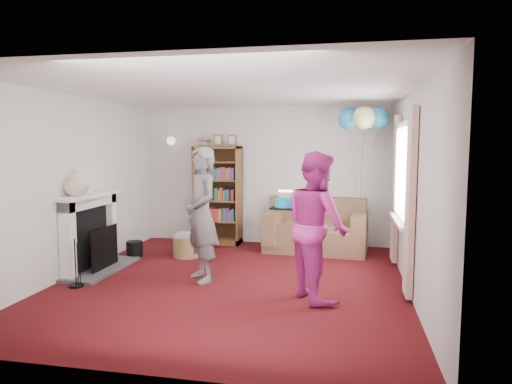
% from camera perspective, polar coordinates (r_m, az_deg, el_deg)
% --- Properties ---
extents(ground, '(5.00, 5.00, 0.00)m').
position_cam_1_polar(ground, '(6.16, -3.10, -11.20)').
color(ground, '#380808').
rests_on(ground, ground).
extents(wall_back, '(4.50, 0.02, 2.50)m').
position_cam_1_polar(wall_back, '(8.36, 1.11, 2.10)').
color(wall_back, silver).
rests_on(wall_back, ground).
extents(wall_left, '(0.02, 5.00, 2.50)m').
position_cam_1_polar(wall_left, '(6.83, -21.85, 0.78)').
color(wall_left, silver).
rests_on(wall_left, ground).
extents(wall_right, '(0.02, 5.00, 2.50)m').
position_cam_1_polar(wall_right, '(5.78, 19.07, -0.00)').
color(wall_right, silver).
rests_on(wall_right, ground).
extents(ceiling, '(4.50, 5.00, 0.01)m').
position_cam_1_polar(ceiling, '(5.92, -3.24, 12.62)').
color(ceiling, white).
rests_on(ceiling, wall_back).
extents(fireplace, '(0.55, 1.80, 1.12)m').
position_cam_1_polar(fireplace, '(7.01, -19.58, -5.12)').
color(fireplace, '#3F3F42').
rests_on(fireplace, ground).
extents(window_bay, '(0.14, 2.02, 2.20)m').
position_cam_1_polar(window_bay, '(6.37, 17.84, 0.15)').
color(window_bay, white).
rests_on(window_bay, ground).
extents(wall_sconce, '(0.16, 0.23, 0.16)m').
position_cam_1_polar(wall_sconce, '(8.68, -10.57, 6.31)').
color(wall_sconce, gold).
rests_on(wall_sconce, ground).
extents(bookcase, '(0.84, 0.42, 1.99)m').
position_cam_1_polar(bookcase, '(8.38, -4.76, -0.48)').
color(bookcase, '#472B14').
rests_on(bookcase, ground).
extents(sofa, '(1.69, 0.89, 0.89)m').
position_cam_1_polar(sofa, '(7.93, 7.53, -4.84)').
color(sofa, brown).
rests_on(sofa, ground).
extents(wicker_basket, '(0.44, 0.44, 0.39)m').
position_cam_1_polar(wicker_basket, '(7.54, -8.68, -6.64)').
color(wicker_basket, olive).
rests_on(wicker_basket, ground).
extents(person_striped, '(0.74, 0.77, 1.78)m').
position_cam_1_polar(person_striped, '(6.08, -6.82, -2.84)').
color(person_striped, black).
rests_on(person_striped, ground).
extents(person_magenta, '(0.99, 1.06, 1.74)m').
position_cam_1_polar(person_magenta, '(5.41, 7.61, -4.17)').
color(person_magenta, '#AC2275').
rests_on(person_magenta, ground).
extents(birthday_cake, '(0.32, 0.32, 0.22)m').
position_cam_1_polar(birthday_cake, '(5.57, 3.70, -1.37)').
color(birthday_cake, black).
rests_on(birthday_cake, ground).
extents(balloons, '(0.79, 0.79, 1.73)m').
position_cam_1_polar(balloons, '(7.45, 13.29, 8.92)').
color(balloons, '#3F3F3F').
rests_on(balloons, ground).
extents(mantel_vase, '(0.36, 0.36, 0.35)m').
position_cam_1_polar(mantel_vase, '(6.63, -21.56, 1.07)').
color(mantel_vase, beige).
rests_on(mantel_vase, fireplace).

